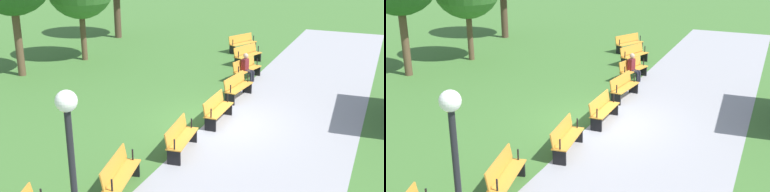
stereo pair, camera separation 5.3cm
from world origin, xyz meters
The scene contains 11 objects.
ground_plane centered at (0.00, 0.00, 0.00)m, with size 120.00×120.00×0.00m, color #3D6B2D.
path_paving centered at (0.00, 2.03, 0.00)m, with size 35.30×4.79×0.01m, color #939399.
bench_0 centered at (-10.03, -2.38, 0.47)m, with size 1.74×1.17×0.89m.
bench_1 centered at (-7.64, -1.38, 0.47)m, with size 1.76×1.02×0.89m.
bench_2 centered at (-5.15, -0.65, 0.47)m, with size 1.77×0.84×0.89m.
bench_3 centered at (-2.59, -0.21, 0.47)m, with size 1.75×0.66×0.89m.
bench_4 centered at (0.00, -0.07, 0.47)m, with size 1.70×0.47×0.89m.
bench_5 centered at (2.59, -0.21, 0.47)m, with size 1.75×0.66×0.89m.
bench_6 centered at (5.15, -0.65, 0.47)m, with size 1.77×0.84×0.89m.
person_seated centered at (-4.93, -0.56, 0.64)m, with size 0.41×0.57×1.20m.
lamp_post centered at (8.81, 0.90, 2.72)m, with size 0.32×0.32×3.89m.
Camera 2 is at (13.85, 5.03, 5.93)m, focal length 44.64 mm.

